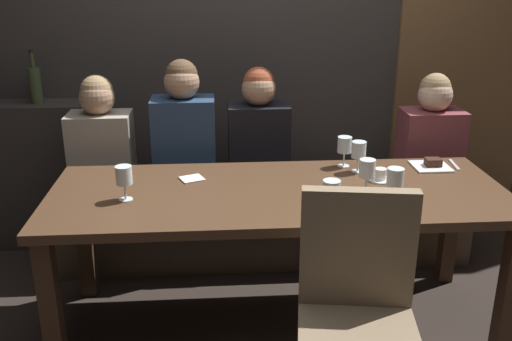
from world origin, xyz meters
The scene contains 22 objects.
ground centered at (0.00, 0.00, 0.00)m, with size 9.00×9.00×0.00m, color black.
back_wall_tiled centered at (0.00, 1.22, 1.50)m, with size 6.00×0.12×3.00m, color #383330.
arched_door centered at (1.35, 1.15, 1.36)m, with size 0.90×0.05×2.55m.
back_counter centered at (-1.55, 1.04, 0.47)m, with size 1.10×0.28×0.95m, color #2F2B29.
dining_table centered at (0.00, 0.00, 0.65)m, with size 2.20×0.84×0.74m.
banquette_bench centered at (0.00, 0.70, 0.23)m, with size 2.50×0.44×0.45m.
chair_near_side centered at (0.22, -0.72, 0.56)m, with size 0.50×0.50×0.98m.
diner_redhead centered at (-0.96, 0.70, 0.79)m, with size 0.36×0.24×0.73m.
diner_bearded centered at (-0.48, 0.67, 0.84)m, with size 0.36×0.24×0.82m.
diner_far_end centered at (-0.04, 0.73, 0.81)m, with size 0.36×0.24×0.76m.
diner_near_end centered at (0.99, 0.68, 0.79)m, with size 0.36×0.24×0.72m.
wine_bottle_pale_label centered at (-1.40, 1.04, 1.07)m, with size 0.08×0.08×0.33m.
wine_glass_end_right centered at (-0.72, -0.07, 0.86)m, with size 0.08×0.08×0.16m.
wine_glass_end_left centered at (0.38, 0.32, 0.86)m, with size 0.08×0.08×0.16m.
wine_glass_far_left centered at (0.50, -0.18, 0.86)m, with size 0.08×0.08×0.16m.
wine_glass_near_left centered at (0.19, -0.31, 0.85)m, with size 0.08×0.08×0.16m.
wine_glass_far_right centered at (0.41, -0.06, 0.85)m, with size 0.08×0.08×0.16m.
wine_glass_center_front centered at (0.44, 0.23, 0.86)m, with size 0.08×0.08×0.16m.
espresso_cup centered at (0.52, 0.09, 0.77)m, with size 0.12×0.12×0.06m.
dessert_plate centered at (0.85, 0.27, 0.75)m, with size 0.19×0.19×0.05m.
fork_on_table centered at (0.99, 0.29, 0.74)m, with size 0.02×0.17×0.01m, color silver.
folded_napkin centered at (-0.42, 0.17, 0.74)m, with size 0.11×0.10×0.01m, color silver.
Camera 1 is at (-0.29, -2.53, 1.76)m, focal length 40.08 mm.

